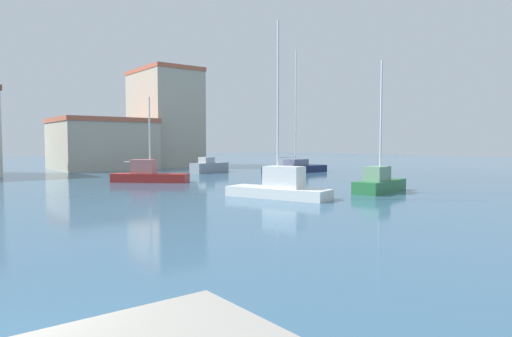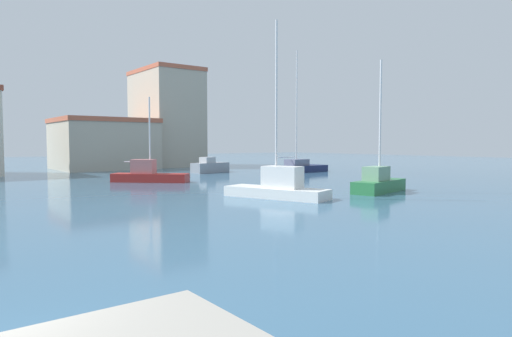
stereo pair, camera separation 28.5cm
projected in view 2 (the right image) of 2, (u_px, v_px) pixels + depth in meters
water at (198, 188)px, 29.96m from camera, size 160.00×160.00×0.00m
sailboat_red_near_pier at (149, 174)px, 34.23m from camera, size 5.18×5.10×6.48m
motorboat_grey_distant_north at (210, 167)px, 45.10m from camera, size 4.30×2.24×1.57m
sailboat_green_center_channel at (379, 182)px, 27.14m from camera, size 4.85×2.52×7.98m
sailboat_navy_inner_mooring at (296, 167)px, 45.67m from camera, size 7.67×3.01×12.30m
sailboat_white_behind_lamppost at (278, 186)px, 24.36m from camera, size 3.55×6.12×9.58m
yacht_club at (104, 144)px, 51.47m from camera, size 10.27×9.75×5.76m
waterfront_apartments at (166, 118)px, 57.56m from camera, size 6.59×9.86×12.33m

